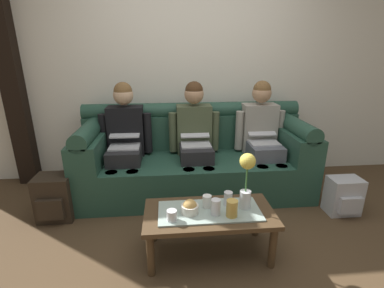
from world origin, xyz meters
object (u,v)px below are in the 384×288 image
snack_bowl (190,207)px  backpack_right (344,196)px  cup_far_right (207,201)px  cup_near_left (232,208)px  backpack_left (55,198)px  cup_near_right (216,207)px  person_left (125,137)px  cup_far_center (228,199)px  person_middle (195,135)px  person_right (262,133)px  couch (195,159)px  coffee_table (209,217)px  cup_far_left (172,215)px  flower_vase (247,176)px

snack_bowl → backpack_right: bearing=16.8°
backpack_right → cup_far_right: bearing=-164.1°
cup_near_left → backpack_left: bearing=155.1°
cup_near_right → person_left: bearing=124.6°
cup_far_center → backpack_left: cup_far_center is taller
person_middle → person_right: same height
person_left → person_middle: 0.75m
couch → cup_near_right: size_ratio=20.61×
coffee_table → couch: bearing=90.0°
person_middle → backpack_left: bearing=-161.2°
snack_bowl → cup_far_right: bearing=25.7°
couch → cup_near_right: (0.04, -1.14, 0.08)m
person_left → cup_far_left: person_left is taller
cup_near_right → cup_far_center: (0.12, 0.12, -0.00)m
cup_far_right → cup_near_left: bearing=-40.1°
person_right → cup_far_left: bearing=-131.1°
coffee_table → backpack_right: bearing=17.8°
person_right → flower_vase: 1.17m
couch → backpack_left: bearing=-161.0°
person_right → coffee_table: 1.36m
flower_vase → cup_near_right: flower_vase is taller
couch → cup_near_left: bearing=-82.7°
person_left → coffee_table: (0.75, -1.08, -0.33)m
person_right → cup_far_left: size_ratio=15.69×
cup_near_left → cup_far_center: bearing=87.9°
person_middle → snack_bowl: person_middle is taller
backpack_left → person_left: bearing=37.0°
cup_far_left → backpack_left: cup_far_left is taller
snack_bowl → backpack_left: bearing=152.5°
cup_far_right → snack_bowl: bearing=-154.3°
person_left → flower_vase: 1.48m
couch → coffee_table: (-0.00, -1.09, -0.04)m
cup_near_right → coffee_table: bearing=123.7°
person_middle → cup_far_right: (-0.01, -1.03, -0.22)m
flower_vase → cup_near_right: bearing=-164.0°
cup_far_left → backpack_right: 1.79m
backpack_left → person_middle: bearing=18.8°
cup_near_left → backpack_right: cup_near_left is taller
flower_vase → cup_near_left: 0.26m
snack_bowl → cup_near_right: 0.19m
person_left → cup_near_left: bearing=-52.5°
person_middle → cup_far_right: person_middle is taller
cup_near_left → backpack_right: bearing=23.3°
cup_far_center → backpack_right: cup_far_center is taller
couch → cup_far_left: 1.22m
person_middle → cup_far_right: size_ratio=12.48×
person_middle → cup_far_center: size_ratio=10.99×
person_left → flower_vase: (1.02, -1.07, -0.01)m
person_left → cup_near_left: person_left is taller
couch → person_left: person_left is taller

